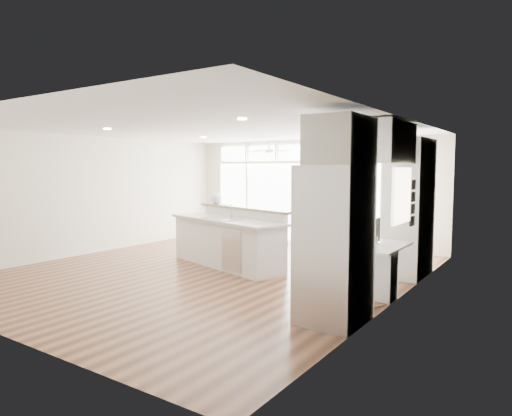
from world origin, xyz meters
The scene contains 23 objects.
floor centered at (0.00, 0.00, -0.01)m, with size 7.00×8.00×0.02m, color #472616.
ceiling centered at (0.00, 0.00, 2.70)m, with size 7.00×8.00×0.02m, color silver.
wall_back centered at (0.00, 4.00, 1.35)m, with size 7.00×0.04×2.70m, color beige.
wall_left centered at (-3.50, 0.00, 1.35)m, with size 0.04×8.00×2.70m, color beige.
wall_right centered at (3.50, 0.00, 1.35)m, with size 0.04×8.00×2.70m, color beige.
glass_wall centered at (0.00, 3.94, 1.05)m, with size 5.80×0.06×2.08m, color white.
transom_row centered at (0.00, 3.94, 2.38)m, with size 5.90×0.06×0.40m, color white.
desk_window centered at (3.46, 0.30, 1.55)m, with size 0.04×0.85×0.85m, color silver.
ceiling_fan centered at (-0.50, 2.80, 2.48)m, with size 1.16×1.16×0.32m, color white.
recessed_lights centered at (0.00, 0.20, 2.68)m, with size 3.40×3.00×0.02m, color white.
oven_cabinet centered at (3.17, 1.80, 1.25)m, with size 0.64×1.20×2.50m, color silver.
desk_nook centered at (3.13, 0.30, 0.38)m, with size 0.72×1.30×0.76m, color silver.
upper_cabinets centered at (3.17, 0.30, 2.35)m, with size 0.64×1.30×0.64m, color silver.
refrigerator centered at (3.11, -1.35, 1.00)m, with size 0.76×0.90×2.00m, color #B9B9BE.
fridge_cabinet centered at (3.17, -1.35, 2.30)m, with size 0.64×0.90×0.60m, color silver.
framed_photos centered at (3.46, 0.92, 1.40)m, with size 0.06×0.22×0.80m, color black.
kitchen_island centered at (-0.07, 0.53, 0.59)m, with size 2.95×1.11×1.17m, color silver.
rug centered at (2.95, -0.44, 0.01)m, with size 0.88×0.63×0.01m, color #3C1F13.
office_chair centered at (2.47, 0.33, 0.54)m, with size 0.56×0.52×1.07m, color black.
fishbowl centered at (-0.87, 1.19, 1.30)m, with size 0.26×0.26×0.26m, color silver.
monitor centered at (3.05, 0.30, 0.97)m, with size 0.09×0.52×0.43m, color black.
keyboard centered at (2.88, 0.30, 0.77)m, with size 0.13×0.35×0.02m, color silver.
potted_plant centered at (3.17, 1.80, 2.62)m, with size 0.28×0.31×0.24m, color #355926.
Camera 1 is at (5.48, -6.65, 1.96)m, focal length 32.00 mm.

